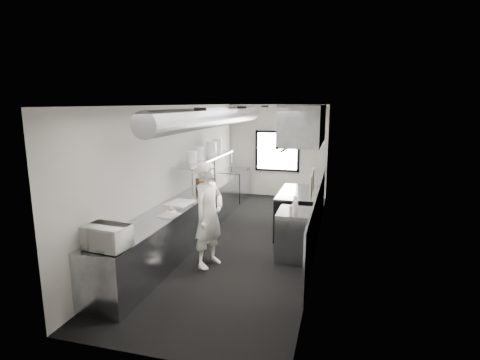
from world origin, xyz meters
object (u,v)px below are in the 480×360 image
Objects in this scene: cutting_board at (180,203)px; line_cook at (209,215)px; range at (298,212)px; bottle_station at (295,234)px; squeeze_bottle_d at (297,204)px; exhaust_hood at (304,125)px; knife_block at (200,183)px; pass_shelf at (207,159)px; deli_tub_a at (125,225)px; squeeze_bottle_b at (294,208)px; plate_stack_a at (192,157)px; squeeze_bottle_a at (291,211)px; far_work_table at (234,185)px; prep_counter at (185,221)px; plate_stack_d at (217,146)px; microwave at (107,237)px; plate_stack_b at (200,153)px; squeeze_bottle_c at (295,206)px; squeeze_bottle_e at (295,201)px; small_plate at (171,212)px; plate_stack_c at (211,149)px; deli_tub_b at (123,229)px.

line_cook is at bearing -39.37° from cutting_board.
range is 2.81× the size of cutting_board.
bottle_station is 0.57m from squeeze_bottle_d.
exhaust_hood reaches higher than knife_block.
line_cook reaches higher than range.
pass_shelf is at bearing 172.33° from range.
squeeze_bottle_b reaches higher than deli_tub_a.
squeeze_bottle_b is at bearing -1.95° from cutting_board.
deli_tub_a is 0.90× the size of squeeze_bottle_d.
plate_stack_a is 1.34× the size of squeeze_bottle_a.
far_work_table is 0.65× the size of line_cook.
squeeze_bottle_b is at bearing -7.86° from prep_counter.
pass_shelf is at bearing 172.53° from exhaust_hood.
squeeze_bottle_d is at bearing -44.47° from plate_stack_d.
microwave is 3.87m from plate_stack_b.
prep_counter is at bearing 84.43° from deli_tub_a.
squeeze_bottle_c is (2.28, -0.19, 0.54)m from prep_counter.
squeeze_bottle_d is at bearing -70.51° from squeeze_bottle_e.
knife_block reaches higher than prep_counter.
squeeze_bottle_e reaches higher than far_work_table.
plate_stack_a is 1.56× the size of squeeze_bottle_d.
squeeze_bottle_c is at bearing 85.69° from squeeze_bottle_b.
plate_stack_a is at bearing 163.73° from squeeze_bottle_d.
small_plate is at bearing -162.77° from squeeze_bottle_c.
squeeze_bottle_d is (2.33, -1.85, -0.76)m from plate_stack_c.
deli_tub_b is 0.24× the size of cutting_board.
plate_stack_d reaches higher than squeeze_bottle_d.
pass_shelf is at bearing 93.86° from small_plate.
plate_stack_b is (-0.07, -2.59, 1.26)m from far_work_table.
deli_tub_a is (-0.19, -1.90, 0.50)m from prep_counter.
cutting_board is (0.14, 1.81, -0.04)m from deli_tub_b.
pass_shelf is 1.88× the size of range.
cutting_board is 1.39m from knife_block.
far_work_table is 4.24m from squeeze_bottle_e.
range reaches higher than small_plate.
squeeze_bottle_c reaches higher than squeeze_bottle_d.
plate_stack_a is 1.44× the size of squeeze_bottle_b.
squeeze_bottle_a reaches higher than cutting_board.
bottle_station is 6.53× the size of deli_tub_b.
deli_tub_b is 3.20m from knife_block.
plate_stack_d is 3.72m from squeeze_bottle_a.
deli_tub_a is at bearing -95.57° from prep_counter.
squeeze_bottle_a reaches higher than bottle_station.
squeeze_bottle_a is (2.37, 1.51, 0.04)m from deli_tub_b.
exhaust_hood reaches higher than plate_stack_d.
prep_counter is 43.51× the size of deli_tub_b.
small_plate is at bearing -86.14° from pass_shelf.
small_plate is 1.16× the size of squeeze_bottle_b.
squeeze_bottle_d is at bearing -58.29° from far_work_table.
far_work_table is at bearing 88.67° from plate_stack_c.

